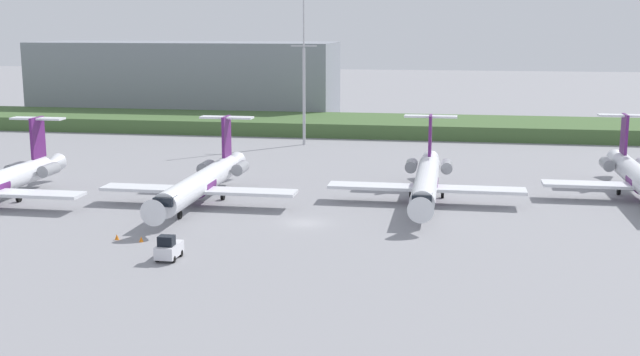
{
  "coord_description": "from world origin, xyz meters",
  "views": [
    {
      "loc": [
        15.16,
        -80.31,
        20.74
      ],
      "look_at": [
        0.0,
        9.59,
        3.0
      ],
      "focal_mm": 44.94,
      "sensor_mm": 36.0,
      "label": 1
    }
  ],
  "objects": [
    {
      "name": "ground_plane",
      "position": [
        0.0,
        30.0,
        0.0
      ],
      "size": [
        500.0,
        500.0,
        0.0
      ],
      "primitive_type": "plane",
      "color": "gray"
    },
    {
      "name": "grass_berm",
      "position": [
        0.0,
        72.14,
        1.31
      ],
      "size": [
        320.0,
        20.0,
        2.61
      ],
      "primitive_type": "cube",
      "color": "#426033",
      "rests_on": "ground"
    },
    {
      "name": "regional_jet_second",
      "position": [
        -13.59,
        7.56,
        2.54
      ],
      "size": [
        22.81,
        31.0,
        9.0
      ],
      "color": "silver",
      "rests_on": "ground"
    },
    {
      "name": "regional_jet_third",
      "position": [
        12.16,
        13.07,
        2.54
      ],
      "size": [
        22.81,
        31.0,
        9.0
      ],
      "color": "silver",
      "rests_on": "ground"
    },
    {
      "name": "regional_jet_fourth",
      "position": [
        37.2,
        18.34,
        2.54
      ],
      "size": [
        22.81,
        31.0,
        9.0
      ],
      "color": "silver",
      "rests_on": "ground"
    },
    {
      "name": "antenna_mast",
      "position": [
        -10.31,
        54.26,
        10.67
      ],
      "size": [
        4.4,
        0.5,
        25.81
      ],
      "color": "#B2B2B7",
      "rests_on": "ground"
    },
    {
      "name": "distant_hangar",
      "position": [
        -44.5,
        92.27,
        8.25
      ],
      "size": [
        67.04,
        21.04,
        16.5
      ],
      "primitive_type": "cube",
      "color": "gray",
      "rests_on": "ground"
    },
    {
      "name": "baggage_tug",
      "position": [
        -9.52,
        -14.95,
        1.0
      ],
      "size": [
        1.72,
        3.2,
        2.3
      ],
      "color": "silver",
      "rests_on": "ground"
    },
    {
      "name": "safety_cone_front_marker",
      "position": [
        -16.81,
        -9.48,
        0.28
      ],
      "size": [
        0.44,
        0.44,
        0.55
      ],
      "primitive_type": "cone",
      "color": "orange",
      "rests_on": "ground"
    },
    {
      "name": "safety_cone_mid_marker",
      "position": [
        -14.17,
        -9.85,
        0.28
      ],
      "size": [
        0.44,
        0.44,
        0.55
      ],
      "primitive_type": "cone",
      "color": "orange",
      "rests_on": "ground"
    }
  ]
}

